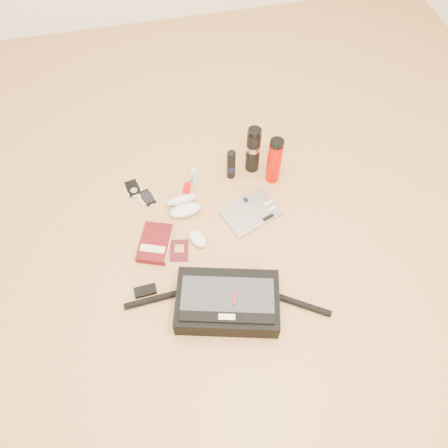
% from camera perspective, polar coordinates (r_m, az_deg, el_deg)
% --- Properties ---
extents(ground, '(4.00, 4.00, 0.00)m').
position_cam_1_polar(ground, '(2.15, -0.33, -3.63)').
color(ground, tan).
rests_on(ground, ground).
extents(messenger_bag, '(0.91, 0.39, 0.13)m').
position_cam_1_polar(messenger_bag, '(1.97, 0.38, -10.16)').
color(messenger_bag, black).
rests_on(messenger_bag, ground).
extents(laptop, '(0.33, 0.28, 0.03)m').
position_cam_1_polar(laptop, '(2.26, 3.57, 1.56)').
color(laptop, '#A5A5A8').
rests_on(laptop, ground).
extents(book, '(0.21, 0.25, 0.04)m').
position_cam_1_polar(book, '(2.17, -8.94, -2.49)').
color(book, '#4F0A0E').
rests_on(book, ground).
extents(passport, '(0.11, 0.14, 0.01)m').
position_cam_1_polar(passport, '(2.16, -5.86, -3.45)').
color(passport, '#460D16').
rests_on(passport, ground).
extents(mouse, '(0.11, 0.14, 0.04)m').
position_cam_1_polar(mouse, '(2.17, -3.48, -1.90)').
color(mouse, silver).
rests_on(mouse, ground).
extents(sunglasses_case, '(0.18, 0.16, 0.10)m').
position_cam_1_polar(sunglasses_case, '(2.26, -5.29, 2.49)').
color(sunglasses_case, silver).
rests_on(sunglasses_case, ground).
extents(ipod, '(0.11, 0.12, 0.01)m').
position_cam_1_polar(ipod, '(2.41, -11.82, 4.61)').
color(ipod, black).
rests_on(ipod, ground).
extents(phone, '(0.10, 0.12, 0.01)m').
position_cam_1_polar(phone, '(2.35, -9.96, 3.44)').
color(phone, black).
rests_on(phone, ground).
extents(inhaler, '(0.06, 0.11, 0.03)m').
position_cam_1_polar(inhaler, '(2.35, -4.85, 4.72)').
color(inhaler, '#C50404').
rests_on(inhaler, ground).
extents(spray_bottle, '(0.03, 0.03, 0.12)m').
position_cam_1_polar(spray_bottle, '(2.35, -3.93, 6.25)').
color(spray_bottle, '#ACD2EF').
rests_on(spray_bottle, ground).
extents(aerosol_can, '(0.05, 0.05, 0.20)m').
position_cam_1_polar(aerosol_can, '(2.34, 0.95, 7.81)').
color(aerosol_can, black).
rests_on(aerosol_can, ground).
extents(thermos_black, '(0.09, 0.09, 0.29)m').
position_cam_1_polar(thermos_black, '(2.35, 3.84, 9.67)').
color(thermos_black, black).
rests_on(thermos_black, ground).
extents(thermos_red, '(0.10, 0.10, 0.29)m').
position_cam_1_polar(thermos_red, '(2.31, 6.61, 8.20)').
color(thermos_red, '#C30A00').
rests_on(thermos_red, ground).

